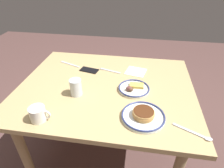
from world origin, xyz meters
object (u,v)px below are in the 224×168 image
(paper_napkin, at_px, (136,72))
(fork_far, at_px, (70,64))
(fork_near, at_px, (110,71))
(plate_near_main, at_px, (134,88))
(tea_spoon, at_px, (197,134))
(drinking_glass, at_px, (76,88))
(cell_phone, at_px, (89,70))
(coffee_mug, at_px, (38,114))
(plate_center_pancakes, at_px, (143,115))

(paper_napkin, xyz_separation_m, fork_far, (0.56, -0.04, 0.00))
(fork_near, bearing_deg, plate_near_main, 131.38)
(fork_far, xyz_separation_m, tea_spoon, (-0.91, 0.64, 0.00))
(drinking_glass, height_order, cell_phone, drinking_glass)
(coffee_mug, distance_m, fork_near, 0.67)
(plate_near_main, height_order, fork_far, plate_near_main)
(plate_center_pancakes, distance_m, fork_far, 0.84)
(paper_napkin, bearing_deg, drinking_glass, 44.14)
(coffee_mug, height_order, fork_far, coffee_mug)
(plate_center_pancakes, distance_m, tea_spoon, 0.29)
(plate_center_pancakes, bearing_deg, plate_near_main, -75.04)
(coffee_mug, relative_size, paper_napkin, 0.80)
(plate_center_pancakes, bearing_deg, drinking_glass, -19.54)
(plate_center_pancakes, relative_size, paper_napkin, 1.66)
(drinking_glass, xyz_separation_m, paper_napkin, (-0.37, -0.36, -0.05))
(drinking_glass, bearing_deg, cell_phone, -90.11)
(coffee_mug, height_order, paper_napkin, coffee_mug)
(coffee_mug, relative_size, cell_phone, 0.83)
(plate_near_main, xyz_separation_m, fork_near, (0.21, -0.24, -0.01))
(plate_near_main, height_order, plate_center_pancakes, plate_center_pancakes)
(plate_near_main, height_order, coffee_mug, coffee_mug)
(drinking_glass, xyz_separation_m, tea_spoon, (-0.72, 0.24, -0.05))
(coffee_mug, height_order, fork_near, coffee_mug)
(plate_center_pancakes, xyz_separation_m, drinking_glass, (0.44, -0.16, 0.03))
(fork_near, bearing_deg, drinking_glass, 64.26)
(fork_far, bearing_deg, cell_phone, 158.18)
(plate_center_pancakes, height_order, coffee_mug, coffee_mug)
(paper_napkin, bearing_deg, fork_near, 5.74)
(fork_near, bearing_deg, cell_phone, 6.25)
(plate_near_main, height_order, drinking_glass, drinking_glass)
(plate_center_pancakes, relative_size, coffee_mug, 2.09)
(coffee_mug, bearing_deg, cell_phone, -102.72)
(plate_near_main, relative_size, tea_spoon, 1.14)
(paper_napkin, bearing_deg, tea_spoon, 120.06)
(plate_near_main, height_order, cell_phone, plate_near_main)
(plate_center_pancakes, xyz_separation_m, coffee_mug, (0.57, 0.11, 0.03))
(tea_spoon, bearing_deg, drinking_glass, -18.32)
(coffee_mug, bearing_deg, drinking_glass, -116.63)
(coffee_mug, distance_m, drinking_glass, 0.29)
(paper_napkin, relative_size, tea_spoon, 0.80)
(drinking_glass, bearing_deg, tea_spoon, 161.68)
(paper_napkin, height_order, fork_near, fork_near)
(paper_napkin, height_order, fork_far, fork_far)
(tea_spoon, bearing_deg, paper_napkin, -59.94)
(plate_near_main, bearing_deg, fork_far, -27.59)
(cell_phone, relative_size, fork_far, 0.74)
(plate_center_pancakes, bearing_deg, paper_napkin, -82.46)
(fork_near, bearing_deg, paper_napkin, -174.26)
(cell_phone, height_order, paper_napkin, cell_phone)
(drinking_glass, height_order, fork_far, drinking_glass)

